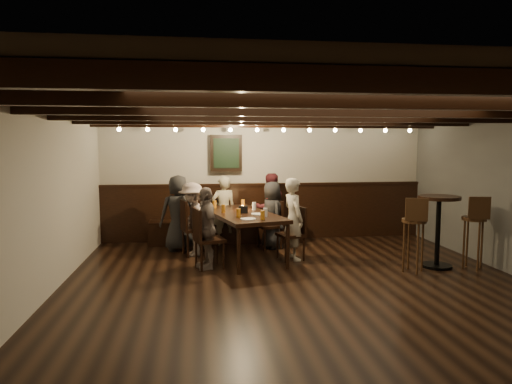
{
  "coord_description": "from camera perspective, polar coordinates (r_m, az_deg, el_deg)",
  "views": [
    {
      "loc": [
        -1.37,
        -5.61,
        1.93
      ],
      "look_at": [
        -0.48,
        1.3,
        1.19
      ],
      "focal_mm": 32.0,
      "sensor_mm": 36.0,
      "label": 1
    }
  ],
  "objects": [
    {
      "name": "condiment_caddy",
      "position": [
        7.68,
        -1.64,
        -2.2
      ],
      "size": [
        0.15,
        0.1,
        0.12
      ],
      "primitive_type": "cube",
      "color": "black",
      "rests_on": "dining_table"
    },
    {
      "name": "person_bench_centre",
      "position": [
        8.74,
        -4.08,
        -2.33
      ],
      "size": [
        0.55,
        0.42,
        1.32
      ],
      "primitive_type": "imported",
      "rotation": [
        0.0,
        0.0,
        3.39
      ],
      "color": "#9B967C",
      "rests_on": "floor"
    },
    {
      "name": "person_bench_right",
      "position": [
        8.91,
        1.75,
        -2.03
      ],
      "size": [
        0.77,
        0.66,
        1.36
      ],
      "primitive_type": "imported",
      "rotation": [
        0.0,
        0.0,
        3.39
      ],
      "color": "#591E25",
      "rests_on": "floor"
    },
    {
      "name": "pint_e",
      "position": [
        7.24,
        -2.2,
        -2.64
      ],
      "size": [
        0.07,
        0.07,
        0.14
      ],
      "primitive_type": "cylinder",
      "color": "#BF7219",
      "rests_on": "dining_table"
    },
    {
      "name": "pint_c",
      "position": [
        7.73,
        -4.11,
        -2.09
      ],
      "size": [
        0.07,
        0.07,
        0.14
      ],
      "primitive_type": "cylinder",
      "color": "#BF7219",
      "rests_on": "dining_table"
    },
    {
      "name": "person_right_near",
      "position": [
        8.45,
        2.01,
        -2.88
      ],
      "size": [
        0.53,
        0.69,
        1.24
      ],
      "primitive_type": "imported",
      "rotation": [
        0.0,
        0.0,
        1.82
      ],
      "color": "black",
      "rests_on": "floor"
    },
    {
      "name": "candle",
      "position": [
        8.05,
        -1.68,
        -2.07
      ],
      "size": [
        0.05,
        0.05,
        0.05
      ],
      "primitive_type": "cylinder",
      "color": "beige",
      "rests_on": "dining_table"
    },
    {
      "name": "person_right_far",
      "position": [
        7.63,
        4.71,
        -3.37
      ],
      "size": [
        0.44,
        0.57,
        1.37
      ],
      "primitive_type": "imported",
      "rotation": [
        0.0,
        0.0,
        1.82
      ],
      "color": "#B8B09C",
      "rests_on": "floor"
    },
    {
      "name": "pint_g",
      "position": [
        7.01,
        0.83,
        -2.92
      ],
      "size": [
        0.07,
        0.07,
        0.14
      ],
      "primitive_type": "cylinder",
      "color": "#BF7219",
      "rests_on": "dining_table"
    },
    {
      "name": "bar_stool_left",
      "position": [
        7.3,
        19.07,
        -6.19
      ],
      "size": [
        0.38,
        0.4,
        1.14
      ],
      "rotation": [
        0.0,
        0.0,
        -0.29
      ],
      "color": "#351E11",
      "rests_on": "floor"
    },
    {
      "name": "chair_right_far",
      "position": [
        7.7,
        4.47,
        -6.44
      ],
      "size": [
        0.49,
        0.49,
        0.89
      ],
      "rotation": [
        0.0,
        0.0,
        1.82
      ],
      "color": "black",
      "rests_on": "floor"
    },
    {
      "name": "pint_a",
      "position": [
        8.3,
        -5.21,
        -1.54
      ],
      "size": [
        0.07,
        0.07,
        0.14
      ],
      "primitive_type": "cylinder",
      "color": "#BF7219",
      "rests_on": "dining_table"
    },
    {
      "name": "person_left_near",
      "position": [
        7.97,
        -7.94,
        -3.36
      ],
      "size": [
        0.66,
        0.91,
        1.27
      ],
      "primitive_type": "imported",
      "rotation": [
        0.0,
        0.0,
        -1.32
      ],
      "color": "#A4928B",
      "rests_on": "floor"
    },
    {
      "name": "high_top_table",
      "position": [
        7.66,
        21.83,
        -3.33
      ],
      "size": [
        0.64,
        0.64,
        1.13
      ],
      "color": "black",
      "rests_on": "floor"
    },
    {
      "name": "person_left_far",
      "position": [
        7.12,
        -6.24,
        -4.48
      ],
      "size": [
        0.48,
        0.8,
        1.27
      ],
      "primitive_type": "imported",
      "rotation": [
        0.0,
        0.0,
        -1.32
      ],
      "color": "gray",
      "rests_on": "floor"
    },
    {
      "name": "person_bench_left",
      "position": [
        8.37,
        -9.67,
        -2.59
      ],
      "size": [
        0.76,
        0.59,
        1.38
      ],
      "primitive_type": "imported",
      "rotation": [
        0.0,
        0.0,
        3.39
      ],
      "color": "#252527",
      "rests_on": "floor"
    },
    {
      "name": "chair_left_far",
      "position": [
        7.19,
        -5.97,
        -7.2
      ],
      "size": [
        0.52,
        0.52,
        0.94
      ],
      "rotation": [
        0.0,
        0.0,
        -1.32
      ],
      "color": "black",
      "rests_on": "floor"
    },
    {
      "name": "room",
      "position": [
        7.94,
        0.52,
        -0.17
      ],
      "size": [
        7.0,
        7.0,
        7.0
      ],
      "color": "black",
      "rests_on": "ground"
    },
    {
      "name": "pint_b",
      "position": [
        8.42,
        -1.65,
        -1.41
      ],
      "size": [
        0.07,
        0.07,
        0.14
      ],
      "primitive_type": "cylinder",
      "color": "#BF7219",
      "rests_on": "dining_table"
    },
    {
      "name": "pint_d",
      "position": [
        8.02,
        -0.22,
        -1.78
      ],
      "size": [
        0.07,
        0.07,
        0.14
      ],
      "primitive_type": "cylinder",
      "color": "silver",
      "rests_on": "dining_table"
    },
    {
      "name": "bar_stool_right",
      "position": [
        7.84,
        25.5,
        -5.63
      ],
      "size": [
        0.37,
        0.39,
        1.14
      ],
      "rotation": [
        0.0,
        0.0,
        -0.18
      ],
      "color": "#351E11",
      "rests_on": "floor"
    },
    {
      "name": "plate_near",
      "position": [
        7.04,
        -0.99,
        -3.39
      ],
      "size": [
        0.24,
        0.24,
        0.01
      ],
      "primitive_type": "cylinder",
      "color": "white",
      "rests_on": "dining_table"
    },
    {
      "name": "plate_far",
      "position": [
        7.52,
        0.3,
        -2.78
      ],
      "size": [
        0.24,
        0.24,
        0.01
      ],
      "primitive_type": "cylinder",
      "color": "white",
      "rests_on": "dining_table"
    },
    {
      "name": "chair_left_near",
      "position": [
        8.04,
        -7.7,
        -5.75
      ],
      "size": [
        0.53,
        0.53,
        0.96
      ],
      "rotation": [
        0.0,
        0.0,
        -1.32
      ],
      "color": "black",
      "rests_on": "floor"
    },
    {
      "name": "dining_table",
      "position": [
        7.75,
        -1.76,
        -3.06
      ],
      "size": [
        1.4,
        2.22,
        0.77
      ],
      "rotation": [
        0.0,
        0.0,
        0.25
      ],
      "color": "black",
      "rests_on": "floor"
    },
    {
      "name": "pint_f",
      "position": [
        7.29,
        1.18,
        -2.57
      ],
      "size": [
        0.07,
        0.07,
        0.14
      ],
      "primitive_type": "cylinder",
      "color": "silver",
      "rests_on": "dining_table"
    },
    {
      "name": "chair_right_near",
      "position": [
        8.5,
        1.81,
        -5.23
      ],
      "size": [
        0.49,
        0.49,
        0.89
      ],
      "rotation": [
        0.0,
        0.0,
        1.82
      ],
      "color": "black",
      "rests_on": "floor"
    }
  ]
}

